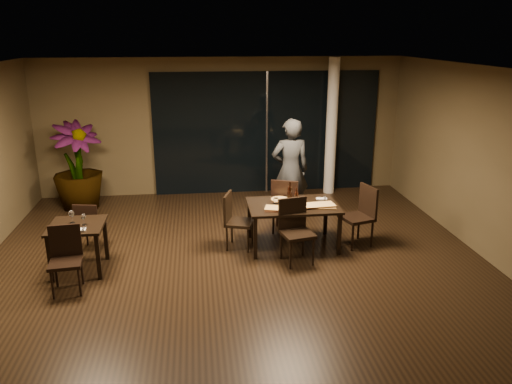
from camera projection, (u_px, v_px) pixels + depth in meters
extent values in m
plane|color=black|center=(238.00, 270.00, 7.69)|extent=(8.00, 8.00, 0.00)
cube|color=#4E4229|center=(221.00, 126.00, 11.06)|extent=(8.00, 0.10, 3.00)
cube|color=#4E4229|center=(288.00, 339.00, 3.41)|extent=(8.00, 0.10, 3.00)
cube|color=#4E4229|center=(498.00, 168.00, 7.70)|extent=(0.10, 8.00, 3.00)
cube|color=silver|center=(236.00, 69.00, 6.77)|extent=(8.00, 8.00, 0.04)
cube|color=black|center=(266.00, 133.00, 11.14)|extent=(5.00, 0.06, 2.70)
cylinder|color=white|center=(331.00, 127.00, 10.96)|extent=(0.24, 0.24, 3.00)
cube|color=black|center=(293.00, 206.00, 8.34)|extent=(1.50, 1.00, 0.04)
cube|color=black|center=(255.00, 239.00, 7.96)|extent=(0.06, 0.06, 0.71)
cube|color=black|center=(339.00, 234.00, 8.12)|extent=(0.06, 0.06, 0.71)
cube|color=black|center=(249.00, 219.00, 8.79)|extent=(0.06, 0.06, 0.71)
cube|color=black|center=(326.00, 216.00, 8.95)|extent=(0.06, 0.06, 0.71)
cube|color=black|center=(77.00, 226.00, 7.48)|extent=(0.80, 0.80, 0.04)
cube|color=black|center=(50.00, 259.00, 7.23)|extent=(0.06, 0.06, 0.71)
cube|color=black|center=(98.00, 257.00, 7.31)|extent=(0.06, 0.06, 0.71)
cube|color=black|center=(62.00, 241.00, 7.87)|extent=(0.06, 0.06, 0.71)
cube|color=black|center=(106.00, 239.00, 7.95)|extent=(0.06, 0.06, 0.71)
cube|color=black|center=(286.00, 206.00, 9.06)|extent=(0.61, 0.61, 0.05)
cylinder|color=black|center=(298.00, 216.00, 9.27)|extent=(0.04, 0.04, 0.49)
cylinder|color=black|center=(277.00, 214.00, 9.35)|extent=(0.04, 0.04, 0.49)
cylinder|color=black|center=(295.00, 223.00, 8.91)|extent=(0.04, 0.04, 0.49)
cylinder|color=black|center=(273.00, 221.00, 8.99)|extent=(0.04, 0.04, 0.49)
cube|color=black|center=(284.00, 195.00, 8.77)|extent=(0.47, 0.20, 0.54)
cube|color=black|center=(297.00, 234.00, 7.81)|extent=(0.56, 0.56, 0.05)
cylinder|color=black|center=(290.00, 255.00, 7.65)|extent=(0.04, 0.04, 0.48)
cylinder|color=black|center=(313.00, 251.00, 7.77)|extent=(0.04, 0.04, 0.48)
cylinder|color=black|center=(281.00, 245.00, 8.00)|extent=(0.04, 0.04, 0.48)
cylinder|color=black|center=(303.00, 242.00, 8.12)|extent=(0.04, 0.04, 0.48)
cube|color=black|center=(292.00, 214.00, 7.92)|extent=(0.47, 0.14, 0.53)
cube|color=black|center=(240.00, 223.00, 8.37)|extent=(0.55, 0.55, 0.05)
cylinder|color=black|center=(248.00, 240.00, 8.23)|extent=(0.04, 0.04, 0.45)
cylinder|color=black|center=(252.00, 232.00, 8.57)|extent=(0.04, 0.04, 0.45)
cylinder|color=black|center=(227.00, 238.00, 8.30)|extent=(0.04, 0.04, 0.45)
cylinder|color=black|center=(232.00, 230.00, 8.64)|extent=(0.04, 0.04, 0.45)
cube|color=black|center=(228.00, 208.00, 8.33)|extent=(0.17, 0.43, 0.50)
cube|color=black|center=(357.00, 218.00, 8.47)|extent=(0.59, 0.59, 0.05)
cylinder|color=black|center=(340.00, 229.00, 8.64)|extent=(0.04, 0.04, 0.49)
cylinder|color=black|center=(353.00, 237.00, 8.30)|extent=(0.04, 0.04, 0.49)
cylinder|color=black|center=(359.00, 226.00, 8.79)|extent=(0.04, 0.04, 0.49)
cylinder|color=black|center=(372.00, 234.00, 8.45)|extent=(0.04, 0.04, 0.49)
cube|color=black|center=(368.00, 201.00, 8.47)|extent=(0.18, 0.47, 0.54)
cube|color=black|center=(91.00, 227.00, 8.30)|extent=(0.46, 0.46, 0.05)
cylinder|color=black|center=(105.00, 235.00, 8.50)|extent=(0.03, 0.03, 0.41)
cylinder|color=black|center=(87.00, 234.00, 8.52)|extent=(0.03, 0.03, 0.41)
cylinder|color=black|center=(99.00, 242.00, 8.20)|extent=(0.03, 0.03, 0.41)
cylinder|color=black|center=(79.00, 242.00, 8.22)|extent=(0.03, 0.03, 0.41)
cube|color=black|center=(86.00, 218.00, 8.06)|extent=(0.40, 0.11, 0.45)
cube|color=black|center=(66.00, 263.00, 6.92)|extent=(0.48, 0.48, 0.05)
cylinder|color=black|center=(52.00, 284.00, 6.79)|extent=(0.04, 0.04, 0.44)
cylinder|color=black|center=(79.00, 282.00, 6.87)|extent=(0.04, 0.04, 0.44)
cylinder|color=black|center=(56.00, 273.00, 7.12)|extent=(0.04, 0.04, 0.44)
cylinder|color=black|center=(82.00, 270.00, 7.20)|extent=(0.04, 0.04, 0.44)
cube|color=black|center=(65.00, 241.00, 7.03)|extent=(0.44, 0.08, 0.49)
imported|color=#2A2C2F|center=(290.00, 170.00, 9.50)|extent=(0.69, 0.48, 1.98)
imported|color=#1F501A|center=(77.00, 166.00, 10.15)|extent=(1.36, 1.36, 1.79)
cube|color=#4D2A19|center=(280.00, 210.00, 8.07)|extent=(0.54, 0.35, 0.01)
cube|color=#452F16|center=(317.00, 206.00, 8.23)|extent=(0.64, 0.40, 0.01)
cylinder|color=#B22813|center=(280.00, 200.00, 8.56)|extent=(0.30, 0.30, 0.01)
cylinder|color=white|center=(276.00, 201.00, 8.37)|extent=(0.08, 0.08, 0.10)
cylinder|color=white|center=(302.00, 199.00, 8.50)|extent=(0.07, 0.07, 0.08)
cube|color=silver|center=(326.00, 204.00, 8.35)|extent=(0.20, 0.16, 0.01)
cube|color=white|center=(322.00, 199.00, 8.60)|extent=(0.20, 0.14, 0.01)
cube|color=white|center=(79.00, 230.00, 7.25)|extent=(0.18, 0.12, 0.01)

